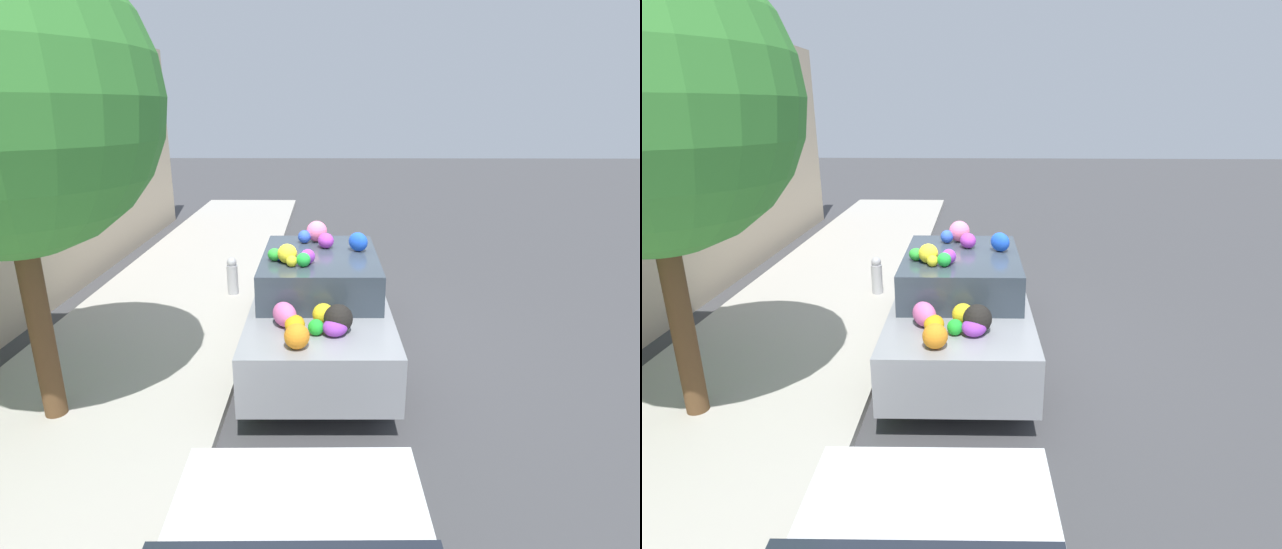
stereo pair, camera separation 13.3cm
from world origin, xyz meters
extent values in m
plane|color=#424244|center=(0.00, 0.00, 0.00)|extent=(60.00, 60.00, 0.00)
cube|color=#B2ADA3|center=(0.00, 2.70, 0.06)|extent=(24.00, 3.20, 0.12)
cylinder|color=brown|center=(-1.90, 3.00, 1.29)|extent=(0.24, 0.24, 2.33)
cylinder|color=#B2B2B7|center=(1.98, 1.67, 0.40)|extent=(0.20, 0.20, 0.55)
sphere|color=#B2B2B7|center=(1.98, 1.67, 0.73)|extent=(0.18, 0.18, 0.18)
cube|color=gray|center=(0.00, 0.02, 0.66)|extent=(4.56, 1.83, 0.69)
cube|color=#333D47|center=(-0.18, 0.02, 1.27)|extent=(2.06, 1.58, 0.52)
cylinder|color=black|center=(1.40, 0.85, 0.32)|extent=(0.63, 0.19, 0.63)
cylinder|color=black|center=(1.42, -0.77, 0.32)|extent=(0.63, 0.19, 0.63)
cylinder|color=black|center=(-1.42, 0.82, 0.32)|extent=(0.63, 0.19, 0.63)
cylinder|color=black|center=(-1.40, -0.81, 0.32)|extent=(0.63, 0.19, 0.63)
sphere|color=green|center=(-1.67, 0.05, 1.10)|extent=(0.26, 0.26, 0.18)
ellipsoid|color=yellow|center=(1.50, 0.13, 1.09)|extent=(0.24, 0.18, 0.17)
sphere|color=pink|center=(1.26, -0.56, 1.09)|extent=(0.17, 0.17, 0.16)
sphere|color=black|center=(1.45, 0.58, 1.12)|extent=(0.29, 0.29, 0.22)
ellipsoid|color=blue|center=(-0.50, 0.55, 1.58)|extent=(0.23, 0.23, 0.11)
sphere|color=black|center=(-1.60, -0.20, 1.17)|extent=(0.46, 0.46, 0.33)
sphere|color=pink|center=(0.49, 0.08, 1.68)|extent=(0.40, 0.40, 0.31)
sphere|color=yellow|center=(-1.39, -0.03, 1.14)|extent=(0.37, 0.37, 0.26)
ellipsoid|color=#F7A217|center=(-1.60, 0.29, 1.10)|extent=(0.36, 0.26, 0.19)
sphere|color=yellow|center=(-0.62, 0.43, 1.65)|extent=(0.25, 0.25, 0.25)
ellipsoid|color=pink|center=(1.39, 0.20, 1.10)|extent=(0.39, 0.39, 0.18)
ellipsoid|color=green|center=(1.11, -0.15, 1.11)|extent=(0.26, 0.29, 0.21)
sphere|color=yellow|center=(-0.77, 0.37, 1.60)|extent=(0.19, 0.19, 0.14)
ellipsoid|color=pink|center=(-1.43, 0.41, 1.15)|extent=(0.45, 0.40, 0.28)
sphere|color=yellow|center=(-1.87, 0.29, 1.09)|extent=(0.23, 0.23, 0.17)
ellipsoid|color=green|center=(-0.51, 0.61, 1.60)|extent=(0.27, 0.27, 0.16)
sphere|color=blue|center=(0.39, 0.26, 1.62)|extent=(0.21, 0.21, 0.19)
ellipsoid|color=purple|center=(-0.65, 0.17, 1.62)|extent=(0.24, 0.25, 0.19)
sphere|color=orange|center=(-2.00, 0.24, 1.14)|extent=(0.33, 0.33, 0.27)
sphere|color=green|center=(1.82, 0.16, 1.10)|extent=(0.26, 0.26, 0.18)
ellipsoid|color=blue|center=(-0.04, -0.51, 1.66)|extent=(0.33, 0.35, 0.27)
sphere|color=green|center=(-0.77, 0.22, 1.61)|extent=(0.22, 0.22, 0.18)
ellipsoid|color=purple|center=(0.12, -0.06, 1.63)|extent=(0.33, 0.31, 0.21)
sphere|color=green|center=(1.05, 0.38, 1.10)|extent=(0.24, 0.24, 0.18)
ellipsoid|color=purple|center=(-1.69, -0.17, 1.11)|extent=(0.34, 0.35, 0.21)
camera|label=1|loc=(-6.74, -0.06, 3.41)|focal=28.00mm
camera|label=2|loc=(-6.74, -0.20, 3.41)|focal=28.00mm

